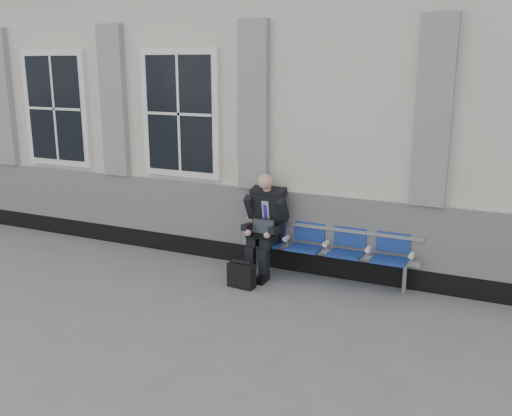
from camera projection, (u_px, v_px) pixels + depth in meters
The scene contains 5 objects.
ground at pixel (110, 279), 8.15m from camera, with size 70.00×70.00×0.00m, color slate.
station_building at pixel (222, 106), 10.67m from camera, with size 14.40×4.40×4.49m.
bench at pixel (327, 242), 8.03m from camera, with size 2.60×0.47×0.91m.
businessman at pixel (266, 221), 8.22m from camera, with size 0.61×0.82×1.48m.
briefcase at pixel (241, 275), 7.82m from camera, with size 0.39×0.19×0.39m.
Camera 1 is at (5.13, -6.05, 2.99)m, focal length 40.00 mm.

